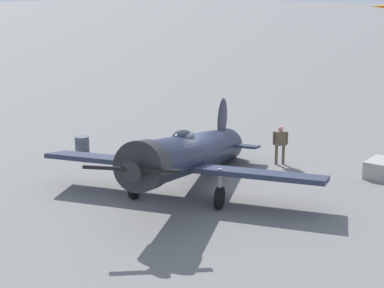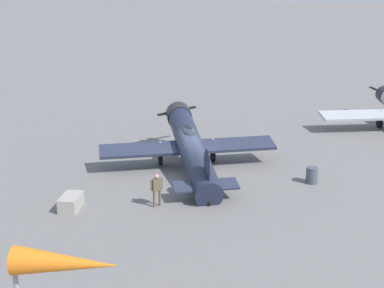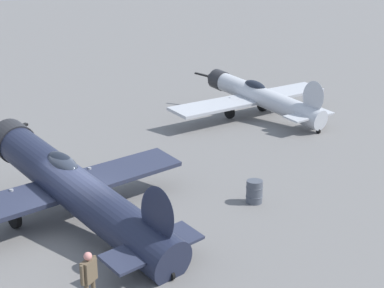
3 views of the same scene
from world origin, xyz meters
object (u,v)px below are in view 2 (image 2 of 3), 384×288
Objects in this scene: equipment_crate at (71,202)px; windsock_mast at (62,276)px; airplane_foreground at (190,146)px; ground_crew_mechanic at (157,187)px; fuel_drum at (312,175)px.

equipment_crate is 17.60m from windsock_mast.
airplane_foreground is 5.58m from ground_crew_mechanic.
airplane_foreground is 12.06× the size of fuel_drum.
ground_crew_mechanic reaches higher than fuel_drum.
airplane_foreground is at bearing 131.44° from ground_crew_mechanic.
equipment_crate is at bearing -116.34° from ground_crew_mechanic.
fuel_drum is 0.14× the size of windsock_mast.
windsock_mast is (-21.95, -1.89, 4.51)m from airplane_foreground.
equipment_crate is (-6.67, 4.79, -1.14)m from airplane_foreground.
fuel_drum is (5.92, -11.88, 0.10)m from equipment_crate.
ground_crew_mechanic is at bearing -74.46° from equipment_crate.
windsock_mast is (-15.27, -6.68, 5.64)m from equipment_crate.
airplane_foreground is 8.29m from equipment_crate.
ground_crew_mechanic is at bearing 8.78° from windsock_mast.
ground_crew_mechanic is (-5.52, 0.65, -0.45)m from airplane_foreground.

